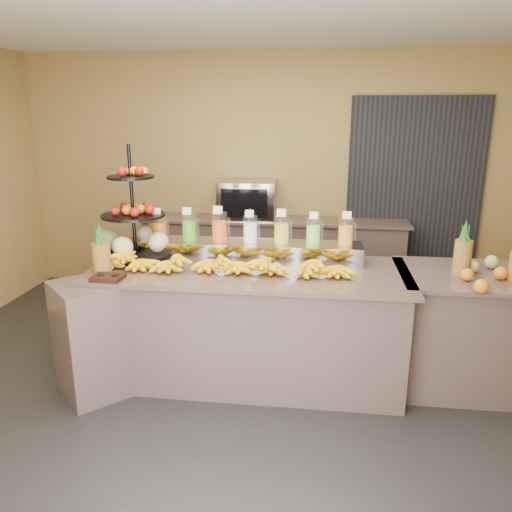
% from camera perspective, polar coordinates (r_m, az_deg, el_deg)
% --- Properties ---
extents(ground, '(6.00, 6.00, 0.00)m').
position_cam_1_polar(ground, '(4.05, -1.36, -15.44)').
color(ground, black).
rests_on(ground, ground).
extents(room_envelope, '(6.04, 5.02, 2.82)m').
position_cam_1_polar(room_envelope, '(4.22, 2.69, 12.76)').
color(room_envelope, olive).
rests_on(room_envelope, ground).
extents(buffet_counter, '(2.75, 1.25, 0.93)m').
position_cam_1_polar(buffet_counter, '(4.08, -2.46, -7.84)').
color(buffet_counter, '#866861').
rests_on(buffet_counter, ground).
extents(right_counter, '(1.08, 0.88, 0.93)m').
position_cam_1_polar(right_counter, '(4.32, 22.61, -7.73)').
color(right_counter, '#866861').
rests_on(right_counter, ground).
extents(back_ledge, '(3.10, 0.55, 0.93)m').
position_cam_1_polar(back_ledge, '(5.92, 1.89, -0.11)').
color(back_ledge, '#866861').
rests_on(back_ledge, ground).
extents(pitcher_tray, '(1.85, 0.30, 0.15)m').
position_cam_1_polar(pitcher_tray, '(4.18, -0.64, 0.64)').
color(pitcher_tray, gray).
rests_on(pitcher_tray, buffet_counter).
extents(juice_pitcher_orange_a, '(0.12, 0.12, 0.29)m').
position_cam_1_polar(juice_pitcher_orange_a, '(4.32, -10.98, 3.18)').
color(juice_pitcher_orange_a, silver).
rests_on(juice_pitcher_orange_a, pitcher_tray).
extents(juice_pitcher_green, '(0.12, 0.13, 0.30)m').
position_cam_1_polar(juice_pitcher_green, '(4.24, -7.64, 3.17)').
color(juice_pitcher_green, silver).
rests_on(juice_pitcher_green, pitcher_tray).
extents(juice_pitcher_orange_b, '(0.13, 0.14, 0.32)m').
position_cam_1_polar(juice_pitcher_orange_b, '(4.18, -4.19, 3.17)').
color(juice_pitcher_orange_b, silver).
rests_on(juice_pitcher_orange_b, pitcher_tray).
extents(juice_pitcher_milk, '(0.12, 0.12, 0.29)m').
position_cam_1_polar(juice_pitcher_milk, '(4.14, -0.65, 2.94)').
color(juice_pitcher_milk, silver).
rests_on(juice_pitcher_milk, pitcher_tray).
extents(juice_pitcher_lemon, '(0.13, 0.13, 0.31)m').
position_cam_1_polar(juice_pitcher_lemon, '(4.11, 2.94, 2.91)').
color(juice_pitcher_lemon, silver).
rests_on(juice_pitcher_lemon, pitcher_tray).
extents(juice_pitcher_lime, '(0.12, 0.12, 0.29)m').
position_cam_1_polar(juice_pitcher_lime, '(4.10, 6.57, 2.71)').
color(juice_pitcher_lime, silver).
rests_on(juice_pitcher_lime, pitcher_tray).
extents(juice_pitcher_orange_c, '(0.12, 0.13, 0.30)m').
position_cam_1_polar(juice_pitcher_orange_c, '(4.11, 10.20, 2.62)').
color(juice_pitcher_orange_c, silver).
rests_on(juice_pitcher_orange_c, pitcher_tray).
extents(banana_heap, '(2.09, 0.19, 0.17)m').
position_cam_1_polar(banana_heap, '(3.87, -3.90, -0.69)').
color(banana_heap, '#EDB20B').
rests_on(banana_heap, buffet_counter).
extents(fruit_stand, '(0.69, 0.69, 0.95)m').
position_cam_1_polar(fruit_stand, '(4.29, -13.16, 2.85)').
color(fruit_stand, black).
rests_on(fruit_stand, buffet_counter).
extents(condiment_caddy, '(0.23, 0.18, 0.03)m').
position_cam_1_polar(condiment_caddy, '(3.84, -16.56, -2.37)').
color(condiment_caddy, black).
rests_on(condiment_caddy, buffet_counter).
extents(pineapple_left_a, '(0.14, 0.14, 0.40)m').
position_cam_1_polar(pineapple_left_a, '(3.98, -17.26, 0.14)').
color(pineapple_left_a, brown).
rests_on(pineapple_left_a, buffet_counter).
extents(pineapple_left_b, '(0.14, 0.14, 0.42)m').
position_cam_1_polar(pineapple_left_b, '(4.51, -11.28, 2.57)').
color(pineapple_left_b, brown).
rests_on(pineapple_left_b, buffet_counter).
extents(right_fruit_pile, '(0.51, 0.48, 0.27)m').
position_cam_1_polar(right_fruit_pile, '(3.99, 25.25, -1.57)').
color(right_fruit_pile, brown).
rests_on(right_fruit_pile, right_counter).
extents(oven_warmer, '(0.66, 0.47, 0.43)m').
position_cam_1_polar(oven_warmer, '(5.81, -1.01, 6.44)').
color(oven_warmer, gray).
rests_on(oven_warmer, back_ledge).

